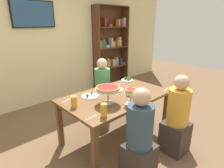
{
  "coord_description": "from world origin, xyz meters",
  "views": [
    {
      "loc": [
        -1.82,
        -1.86,
        1.8
      ],
      "look_at": [
        0.0,
        0.1,
        0.89
      ],
      "focal_mm": 29.51,
      "sensor_mm": 36.0,
      "label": 1
    }
  ],
  "objects_px": {
    "salad_plate_spare": "(90,96)",
    "diner_far_right": "(103,91)",
    "personal_pizza_stand": "(131,93)",
    "salad_plate_far_diner": "(116,90)",
    "cutlery_spare_fork": "(141,100)",
    "cutlery_fork_far": "(66,101)",
    "salad_plate_near_diner": "(127,80)",
    "beer_glass_amber_tall": "(74,102)",
    "bookshelf": "(110,48)",
    "beer_glass_amber_short": "(104,110)",
    "dining_table": "(116,100)",
    "cutlery_knife_near": "(92,118)",
    "diner_near_right": "(177,120)",
    "deep_dish_pizza_stand": "(108,89)",
    "water_glass_clear_near": "(128,92)",
    "diner_near_left": "(139,142)",
    "cutlery_knife_far": "(166,89)",
    "cutlery_fork_near": "(119,84)",
    "television": "(34,14)"
  },
  "relations": [
    {
      "from": "salad_plate_spare",
      "to": "cutlery_knife_far",
      "type": "relative_size",
      "value": 1.43
    },
    {
      "from": "beer_glass_amber_tall",
      "to": "salad_plate_far_diner",
      "type": "bearing_deg",
      "value": 4.9
    },
    {
      "from": "deep_dish_pizza_stand",
      "to": "salad_plate_near_diner",
      "type": "bearing_deg",
      "value": 28.67
    },
    {
      "from": "deep_dish_pizza_stand",
      "to": "salad_plate_near_diner",
      "type": "distance_m",
      "value": 1.09
    },
    {
      "from": "diner_near_left",
      "to": "personal_pizza_stand",
      "type": "relative_size",
      "value": 5.06
    },
    {
      "from": "dining_table",
      "to": "salad_plate_spare",
      "type": "xyz_separation_m",
      "value": [
        -0.34,
        0.22,
        0.1
      ]
    },
    {
      "from": "deep_dish_pizza_stand",
      "to": "beer_glass_amber_short",
      "type": "bearing_deg",
      "value": -139.42
    },
    {
      "from": "beer_glass_amber_tall",
      "to": "cutlery_spare_fork",
      "type": "bearing_deg",
      "value": -30.58
    },
    {
      "from": "diner_far_right",
      "to": "cutlery_spare_fork",
      "type": "bearing_deg",
      "value": -12.49
    },
    {
      "from": "beer_glass_amber_tall",
      "to": "diner_far_right",
      "type": "bearing_deg",
      "value": 33.01
    },
    {
      "from": "salad_plate_near_diner",
      "to": "salad_plate_far_diner",
      "type": "relative_size",
      "value": 0.94
    },
    {
      "from": "bookshelf",
      "to": "deep_dish_pizza_stand",
      "type": "bearing_deg",
      "value": -133.16
    },
    {
      "from": "cutlery_fork_far",
      "to": "salad_plate_near_diner",
      "type": "bearing_deg",
      "value": 165.63
    },
    {
      "from": "personal_pizza_stand",
      "to": "cutlery_knife_far",
      "type": "bearing_deg",
      "value": -0.77
    },
    {
      "from": "cutlery_knife_far",
      "to": "salad_plate_near_diner",
      "type": "bearing_deg",
      "value": 81.39
    },
    {
      "from": "diner_near_left",
      "to": "salad_plate_spare",
      "type": "relative_size",
      "value": 4.45
    },
    {
      "from": "salad_plate_near_diner",
      "to": "cutlery_spare_fork",
      "type": "height_order",
      "value": "salad_plate_near_diner"
    },
    {
      "from": "diner_near_right",
      "to": "salad_plate_spare",
      "type": "distance_m",
      "value": 1.29
    },
    {
      "from": "bookshelf",
      "to": "cutlery_fork_near",
      "type": "distance_m",
      "value": 2.18
    },
    {
      "from": "beer_glass_amber_tall",
      "to": "deep_dish_pizza_stand",
      "type": "bearing_deg",
      "value": -28.41
    },
    {
      "from": "diner_near_right",
      "to": "cutlery_knife_far",
      "type": "distance_m",
      "value": 0.62
    },
    {
      "from": "diner_near_left",
      "to": "cutlery_fork_far",
      "type": "distance_m",
      "value": 1.15
    },
    {
      "from": "diner_far_right",
      "to": "personal_pizza_stand",
      "type": "height_order",
      "value": "diner_far_right"
    },
    {
      "from": "dining_table",
      "to": "cutlery_knife_near",
      "type": "xyz_separation_m",
      "value": [
        -0.7,
        -0.31,
        0.09
      ]
    },
    {
      "from": "diner_near_right",
      "to": "deep_dish_pizza_stand",
      "type": "relative_size",
      "value": 3.3
    },
    {
      "from": "personal_pizza_stand",
      "to": "salad_plate_far_diner",
      "type": "xyz_separation_m",
      "value": [
        0.24,
        0.53,
        -0.15
      ]
    },
    {
      "from": "salad_plate_far_diner",
      "to": "cutlery_knife_near",
      "type": "relative_size",
      "value": 1.34
    },
    {
      "from": "bookshelf",
      "to": "beer_glass_amber_short",
      "type": "bearing_deg",
      "value": -133.86
    },
    {
      "from": "salad_plate_spare",
      "to": "water_glass_clear_near",
      "type": "xyz_separation_m",
      "value": [
        0.45,
        -0.35,
        0.03
      ]
    },
    {
      "from": "salad_plate_spare",
      "to": "cutlery_fork_far",
      "type": "xyz_separation_m",
      "value": [
        -0.33,
        0.11,
        -0.01
      ]
    },
    {
      "from": "beer_glass_amber_short",
      "to": "cutlery_knife_far",
      "type": "distance_m",
      "value": 1.33
    },
    {
      "from": "beer_glass_amber_tall",
      "to": "water_glass_clear_near",
      "type": "bearing_deg",
      "value": -14.5
    },
    {
      "from": "salad_plate_spare",
      "to": "diner_far_right",
      "type": "bearing_deg",
      "value": 38.08
    },
    {
      "from": "dining_table",
      "to": "diner_near_right",
      "type": "distance_m",
      "value": 0.92
    },
    {
      "from": "diner_near_right",
      "to": "salad_plate_far_diner",
      "type": "xyz_separation_m",
      "value": [
        -0.25,
        0.96,
        0.26
      ]
    },
    {
      "from": "diner_near_right",
      "to": "cutlery_fork_near",
      "type": "bearing_deg",
      "value": -0.24
    },
    {
      "from": "beer_glass_amber_tall",
      "to": "cutlery_spare_fork",
      "type": "xyz_separation_m",
      "value": [
        0.8,
        -0.47,
        -0.07
      ]
    },
    {
      "from": "personal_pizza_stand",
      "to": "cutlery_fork_far",
      "type": "height_order",
      "value": "personal_pizza_stand"
    },
    {
      "from": "diner_near_left",
      "to": "beer_glass_amber_tall",
      "type": "distance_m",
      "value": 0.96
    },
    {
      "from": "television",
      "to": "salad_plate_far_diner",
      "type": "distance_m",
      "value": 2.33
    },
    {
      "from": "diner_far_right",
      "to": "beer_glass_amber_tall",
      "type": "xyz_separation_m",
      "value": [
        -1.06,
        -0.69,
        0.32
      ]
    },
    {
      "from": "diner_near_right",
      "to": "cutlery_fork_near",
      "type": "relative_size",
      "value": 6.39
    },
    {
      "from": "personal_pizza_stand",
      "to": "cutlery_knife_near",
      "type": "xyz_separation_m",
      "value": [
        -0.6,
        0.07,
        -0.16
      ]
    },
    {
      "from": "beer_glass_amber_tall",
      "to": "cutlery_fork_near",
      "type": "xyz_separation_m",
      "value": [
        1.08,
        0.26,
        -0.07
      ]
    },
    {
      "from": "deep_dish_pizza_stand",
      "to": "diner_near_right",
      "type": "bearing_deg",
      "value": -44.96
    },
    {
      "from": "bookshelf",
      "to": "cutlery_fork_far",
      "type": "distance_m",
      "value": 2.96
    },
    {
      "from": "salad_plate_far_diner",
      "to": "television",
      "type": "bearing_deg",
      "value": 102.14
    },
    {
      "from": "cutlery_knife_far",
      "to": "cutlery_spare_fork",
      "type": "xyz_separation_m",
      "value": [
        -0.65,
        -0.0,
        0.0
      ]
    },
    {
      "from": "dining_table",
      "to": "water_glass_clear_near",
      "type": "xyz_separation_m",
      "value": [
        0.11,
        -0.13,
        0.13
      ]
    },
    {
      "from": "diner_far_right",
      "to": "personal_pizza_stand",
      "type": "bearing_deg",
      "value": -22.32
    }
  ]
}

